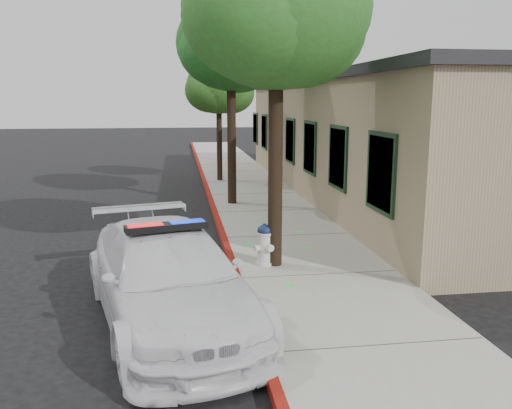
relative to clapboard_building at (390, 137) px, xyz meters
The scene contains 9 objects.
ground 11.42m from the clapboard_building, 126.62° to the right, with size 120.00×120.00×0.00m, color black.
sidewalk 8.13m from the clapboard_building, 130.31° to the right, with size 3.20×60.00×0.15m, color #9B998C.
red_curb 9.18m from the clapboard_building, 137.85° to the right, with size 0.14×60.00×0.16m, color maroon.
clapboard_building is the anchor object (origin of this frame).
police_car 13.20m from the clapboard_building, 126.92° to the right, with size 3.25×5.48×1.61m.
fire_hydrant 10.32m from the clapboard_building, 126.05° to the right, with size 0.48×0.42×0.85m.
street_tree_near 10.49m from the clapboard_building, 124.99° to the right, with size 3.60×3.53×6.46m.
street_tree_mid 6.83m from the clapboard_building, 165.19° to the right, with size 3.37×3.51×6.42m.
street_tree_far 7.10m from the clapboard_building, 150.28° to the left, with size 2.86×2.63×4.97m.
Camera 1 is at (-0.98, -9.31, 3.42)m, focal length 36.73 mm.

